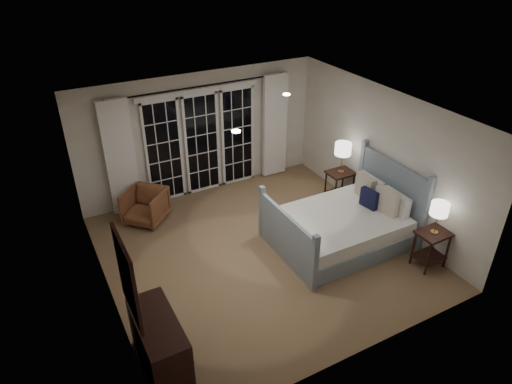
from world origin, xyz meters
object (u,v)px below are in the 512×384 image
lamp_left (440,209)px  lamp_right (343,149)px  nightstand_left (431,244)px  dresser (160,345)px  armchair (145,206)px  nightstand_right (340,182)px  bed (343,225)px

lamp_left → lamp_right: size_ratio=0.88×
nightstand_left → dresser: 4.48m
armchair → dresser: (-0.80, -3.37, 0.07)m
lamp_right → dresser: size_ratio=0.55×
lamp_right → lamp_left: bearing=-88.7°
nightstand_right → dresser: (-4.43, -2.23, -0.04)m
bed → armchair: 3.64m
bed → lamp_left: bed is taller
lamp_left → dresser: bearing=178.5°
nightstand_left → lamp_right: 2.45m
lamp_right → dresser: 5.02m
lamp_left → lamp_right: lamp_right is taller
nightstand_left → nightstand_right: (-0.05, 2.34, 0.01)m
nightstand_left → bed: bearing=124.6°
lamp_left → bed: bearing=124.6°
bed → nightstand_left: bed is taller
bed → lamp_right: (0.78, 1.13, 0.83)m
nightstand_left → lamp_left: size_ratio=1.21×
nightstand_left → lamp_right: size_ratio=1.06×
nightstand_right → lamp_left: lamp_left is taller
lamp_left → dresser: size_ratio=0.48×
nightstand_left → lamp_left: lamp_left is taller
lamp_left → lamp_right: 2.34m
nightstand_left → nightstand_right: 2.34m
bed → nightstand_left: 1.48m
bed → nightstand_right: size_ratio=3.37×
nightstand_right → armchair: (-3.63, 1.14, -0.12)m
bed → nightstand_right: 1.38m
nightstand_right → lamp_right: lamp_right is taller
dresser → nightstand_right: bearing=26.7°
bed → nightstand_left: bearing=-55.4°
bed → armchair: bed is taller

